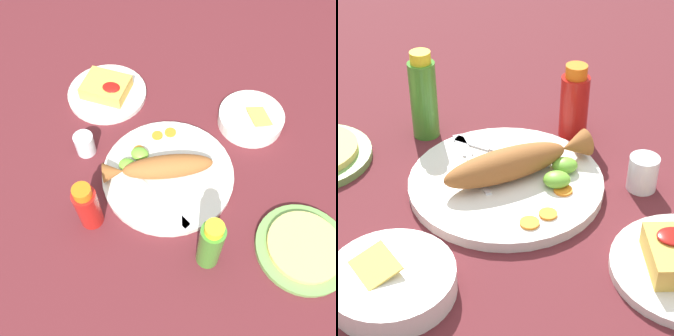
% 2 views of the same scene
% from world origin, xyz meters
% --- Properties ---
extents(ground_plane, '(4.00, 4.00, 0.00)m').
position_xyz_m(ground_plane, '(0.00, 0.00, 0.00)').
color(ground_plane, '#561E23').
extents(main_plate, '(0.32, 0.32, 0.02)m').
position_xyz_m(main_plate, '(0.00, 0.00, 0.01)').
color(main_plate, silver).
rests_on(main_plate, ground_plane).
extents(fried_fish, '(0.26, 0.16, 0.05)m').
position_xyz_m(fried_fish, '(-0.02, -0.01, 0.04)').
color(fried_fish, '#935628').
rests_on(fried_fish, main_plate).
extents(fork_near, '(0.07, 0.18, 0.00)m').
position_xyz_m(fork_near, '(0.06, -0.06, 0.02)').
color(fork_near, silver).
rests_on(fork_near, main_plate).
extents(fork_far, '(0.17, 0.10, 0.00)m').
position_xyz_m(fork_far, '(0.02, -0.08, 0.02)').
color(fork_far, silver).
rests_on(fork_far, main_plate).
extents(carrot_slice_near, '(0.03, 0.03, 0.00)m').
position_xyz_m(carrot_slice_near, '(-0.03, 0.12, 0.02)').
color(carrot_slice_near, orange).
rests_on(carrot_slice_near, main_plate).
extents(carrot_slice_mid, '(0.03, 0.03, 0.00)m').
position_xyz_m(carrot_slice_mid, '(-0.06, 0.10, 0.02)').
color(carrot_slice_mid, orange).
rests_on(carrot_slice_mid, main_plate).
extents(carrot_slice_far, '(0.03, 0.03, 0.00)m').
position_xyz_m(carrot_slice_far, '(-0.09, 0.04, 0.02)').
color(carrot_slice_far, orange).
rests_on(carrot_slice_far, main_plate).
extents(lime_wedge_main, '(0.04, 0.04, 0.02)m').
position_xyz_m(lime_wedge_main, '(-0.08, 0.02, 0.03)').
color(lime_wedge_main, '#6BB233').
rests_on(lime_wedge_main, main_plate).
extents(lime_wedge_side, '(0.04, 0.04, 0.02)m').
position_xyz_m(lime_wedge_side, '(-0.10, -0.02, 0.03)').
color(lime_wedge_side, '#6BB233').
rests_on(lime_wedge_side, main_plate).
extents(hot_sauce_bottle_red, '(0.05, 0.05, 0.14)m').
position_xyz_m(hot_sauce_bottle_red, '(-0.13, -0.16, 0.07)').
color(hot_sauce_bottle_red, '#B21914').
rests_on(hot_sauce_bottle_red, ground_plane).
extents(hot_sauce_bottle_green, '(0.05, 0.05, 0.17)m').
position_xyz_m(hot_sauce_bottle_green, '(0.14, -0.17, 0.08)').
color(hot_sauce_bottle_green, '#3D8428').
rests_on(hot_sauce_bottle_green, ground_plane).
extents(salt_cup, '(0.05, 0.05, 0.06)m').
position_xyz_m(salt_cup, '(-0.22, 0.01, 0.03)').
color(salt_cup, silver).
rests_on(salt_cup, ground_plane).
extents(guacamole_bowl, '(0.17, 0.17, 0.05)m').
position_xyz_m(guacamole_bowl, '(0.16, 0.23, 0.02)').
color(guacamole_bowl, white).
rests_on(guacamole_bowl, ground_plane).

